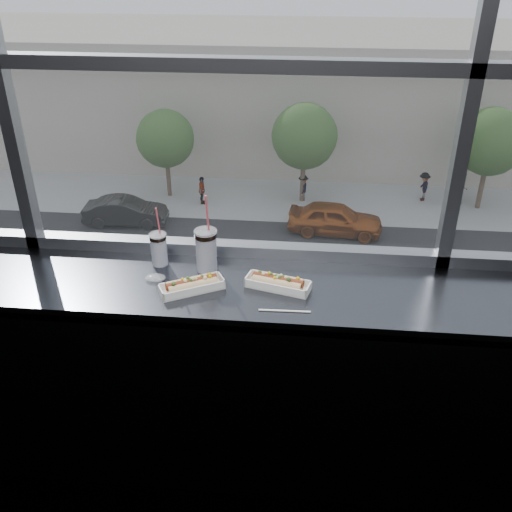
# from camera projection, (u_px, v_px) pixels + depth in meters

# --- Properties ---
(wall_back_lower) EXTENTS (6.00, 0.00, 6.00)m
(wall_back_lower) POSITION_uv_depth(u_px,v_px,m) (234.00, 343.00, 3.07)
(wall_back_lower) COLOR black
(wall_back_lower) RESTS_ON ground
(counter) EXTENTS (6.00, 0.55, 0.06)m
(counter) POSITION_uv_depth(u_px,v_px,m) (224.00, 289.00, 2.58)
(counter) COLOR #474A51
(counter) RESTS_ON ground
(counter_fascia) EXTENTS (6.00, 0.04, 1.04)m
(counter_fascia) POSITION_uv_depth(u_px,v_px,m) (219.00, 414.00, 2.61)
(counter_fascia) COLOR #474A51
(counter_fascia) RESTS_ON ground
(hotdog_tray_left) EXTENTS (0.29, 0.22, 0.07)m
(hotdog_tray_left) POSITION_uv_depth(u_px,v_px,m) (192.00, 285.00, 2.50)
(hotdog_tray_left) COLOR white
(hotdog_tray_left) RESTS_ON counter
(hotdog_tray_right) EXTENTS (0.30, 0.16, 0.07)m
(hotdog_tray_right) POSITION_uv_depth(u_px,v_px,m) (278.00, 282.00, 2.51)
(hotdog_tray_right) COLOR white
(hotdog_tray_right) RESTS_ON counter
(soda_cup_left) EXTENTS (0.08, 0.08, 0.30)m
(soda_cup_left) POSITION_uv_depth(u_px,v_px,m) (159.00, 248.00, 2.67)
(soda_cup_left) COLOR white
(soda_cup_left) RESTS_ON counter
(soda_cup_right) EXTENTS (0.11, 0.11, 0.39)m
(soda_cup_right) POSITION_uv_depth(u_px,v_px,m) (206.00, 248.00, 2.61)
(soda_cup_right) COLOR white
(soda_cup_right) RESTS_ON counter
(loose_straw) EXTENTS (0.22, 0.01, 0.01)m
(loose_straw) POSITION_uv_depth(u_px,v_px,m) (285.00, 311.00, 2.37)
(loose_straw) COLOR white
(loose_straw) RESTS_ON counter
(wrapper) EXTENTS (0.10, 0.07, 0.02)m
(wrapper) POSITION_uv_depth(u_px,v_px,m) (155.00, 278.00, 2.58)
(wrapper) COLOR silver
(wrapper) RESTS_ON counter
(plaza_ground) EXTENTS (120.00, 120.00, 0.00)m
(plaza_ground) POSITION_uv_depth(u_px,v_px,m) (307.00, 124.00, 46.44)
(plaza_ground) COLOR gray
(plaza_ground) RESTS_ON ground
(street_asphalt) EXTENTS (80.00, 10.00, 0.06)m
(street_asphalt) POSITION_uv_depth(u_px,v_px,m) (297.00, 271.00, 26.06)
(street_asphalt) COLOR black
(street_asphalt) RESTS_ON plaza_ground
(far_sidewalk) EXTENTS (80.00, 6.00, 0.04)m
(far_sidewalk) POSITION_uv_depth(u_px,v_px,m) (302.00, 201.00, 33.00)
(far_sidewalk) COLOR gray
(far_sidewalk) RESTS_ON plaza_ground
(far_building) EXTENTS (50.00, 14.00, 8.00)m
(far_building) POSITION_uv_depth(u_px,v_px,m) (308.00, 90.00, 39.70)
(far_building) COLOR #9F998A
(far_building) RESTS_ON plaza_ground
(car_near_c) EXTENTS (3.54, 7.01, 2.25)m
(car_near_c) POSITION_uv_depth(u_px,v_px,m) (325.00, 301.00, 21.93)
(car_near_c) COLOR #AC2800
(car_near_c) RESTS_ON street_asphalt
(car_far_a) EXTENTS (2.73, 5.85, 1.91)m
(car_far_a) POSITION_uv_depth(u_px,v_px,m) (125.00, 207.00, 29.83)
(car_far_a) COLOR black
(car_far_a) RESTS_ON street_asphalt
(car_far_b) EXTENTS (3.33, 6.73, 2.17)m
(car_far_b) POSITION_uv_depth(u_px,v_px,m) (336.00, 214.00, 28.83)
(car_far_b) COLOR #8F3D10
(car_far_b) RESTS_ON street_asphalt
(car_near_b) EXTENTS (3.05, 6.62, 2.16)m
(car_near_b) POSITION_uv_depth(u_px,v_px,m) (94.00, 289.00, 22.74)
(car_near_b) COLOR black
(car_near_b) RESTS_ON street_asphalt
(pedestrian_c) EXTENTS (0.67, 0.89, 2.01)m
(pedestrian_c) POSITION_uv_depth(u_px,v_px,m) (424.00, 184.00, 32.55)
(pedestrian_c) COLOR #66605B
(pedestrian_c) RESTS_ON far_sidewalk
(pedestrian_d) EXTENTS (0.70, 0.94, 2.11)m
(pedestrian_d) POSITION_uv_depth(u_px,v_px,m) (462.00, 184.00, 32.38)
(pedestrian_d) COLOR #66605B
(pedestrian_d) RESTS_ON far_sidewalk
(pedestrian_b) EXTENTS (0.61, 0.82, 1.84)m
(pedestrian_b) POSITION_uv_depth(u_px,v_px,m) (303.00, 185.00, 32.59)
(pedestrian_b) COLOR #66605B
(pedestrian_b) RESTS_ON far_sidewalk
(pedestrian_a) EXTENTS (0.64, 0.86, 1.93)m
(pedestrian_a) POSITION_uv_depth(u_px,v_px,m) (202.00, 188.00, 32.17)
(pedestrian_a) COLOR #66605B
(pedestrian_a) RESTS_ON far_sidewalk
(tree_left) EXTENTS (3.28, 3.28, 5.12)m
(tree_left) POSITION_uv_depth(u_px,v_px,m) (165.00, 139.00, 31.97)
(tree_left) COLOR #47382B
(tree_left) RESTS_ON far_sidewalk
(tree_center) EXTENTS (3.63, 3.63, 5.68)m
(tree_center) POSITION_uv_depth(u_px,v_px,m) (304.00, 136.00, 31.11)
(tree_center) COLOR #47382B
(tree_center) RESTS_ON far_sidewalk
(tree_right) EXTENTS (3.64, 3.64, 5.69)m
(tree_right) POSITION_uv_depth(u_px,v_px,m) (491.00, 142.00, 30.26)
(tree_right) COLOR #47382B
(tree_right) RESTS_ON far_sidewalk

